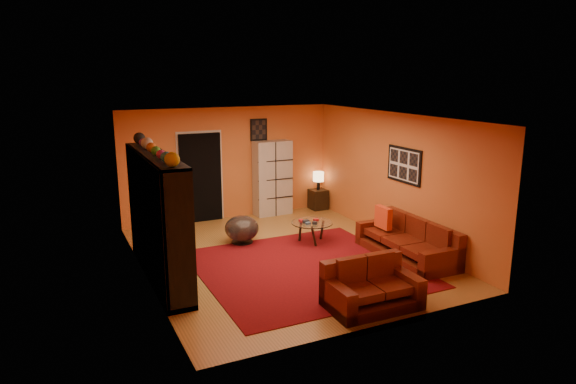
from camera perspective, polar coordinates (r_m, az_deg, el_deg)
name	(u,v)px	position (r m, az deg, el deg)	size (l,w,h in m)	color
floor	(283,256)	(9.70, -0.55, -7.18)	(6.00, 6.00, 0.00)	olive
ceiling	(283,117)	(9.13, -0.59, 8.31)	(6.00, 6.00, 0.00)	white
wall_back	(229,163)	(12.06, -6.58, 3.19)	(6.00, 6.00, 0.00)	orange
wall_front	(379,235)	(6.82, 10.12, -4.74)	(6.00, 6.00, 0.00)	orange
wall_left	(143,204)	(8.61, -15.85, -1.27)	(6.00, 6.00, 0.00)	orange
wall_right	(395,177)	(10.60, 11.80, 1.61)	(6.00, 6.00, 0.00)	orange
rug	(305,268)	(9.15, 1.89, -8.42)	(3.60, 3.60, 0.01)	#57090F
doorway	(201,178)	(11.87, -9.67, 1.55)	(0.95, 0.10, 2.04)	black
wall_art_right	(404,165)	(10.30, 12.79, 2.93)	(0.03, 1.00, 0.70)	black
wall_art_back	(259,130)	(12.20, -3.28, 6.92)	(0.42, 0.03, 0.52)	black
entertainment_unit	(158,217)	(8.71, -14.29, -2.71)	(0.45, 3.00, 2.10)	black
tv	(160,221)	(8.78, -14.00, -3.10)	(0.11, 0.87, 0.50)	black
sofa	(410,242)	(9.86, 13.39, -5.44)	(0.91, 2.15, 0.85)	#51140A
loveseat	(370,287)	(7.77, 9.05, -10.41)	(1.36, 0.83, 0.85)	#51140A
throw_pillow	(383,217)	(10.11, 10.55, -2.80)	(0.12, 0.42, 0.42)	#EE401A
coffee_table	(312,225)	(10.36, 2.69, -3.64)	(0.84, 0.84, 0.42)	silver
storage_cabinet	(272,178)	(12.32, -1.74, 1.56)	(0.90, 0.40, 1.79)	beige
bowl_chair	(242,229)	(10.39, -5.16, -4.08)	(0.69, 0.69, 0.56)	black
side_table	(318,199)	(12.95, 3.37, -0.81)	(0.40, 0.40, 0.50)	black
table_lamp	(318,177)	(12.82, 3.40, 1.66)	(0.27, 0.27, 0.45)	black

